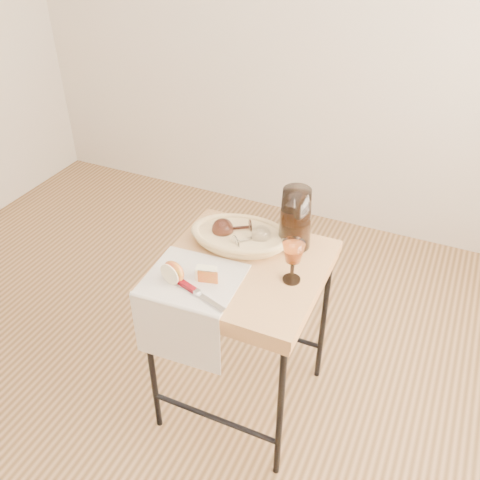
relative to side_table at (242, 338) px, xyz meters
The scene contains 11 objects.
floor 0.55m from the side_table, 144.53° to the right, with size 3.60×3.60×0.00m, color #52381C.
side_table is the anchor object (origin of this frame).
tea_towel 0.42m from the side_table, 128.52° to the right, with size 0.32×0.29×0.01m, color silver.
bread_basket 0.42m from the side_table, 117.93° to the left, with size 0.33×0.23×0.06m, color tan, non-canonical shape.
goblet_lying_a 0.45m from the side_table, 124.95° to the left, with size 0.14×0.08×0.08m, color #4F271F, non-canonical shape.
goblet_lying_b 0.43m from the side_table, 96.74° to the left, with size 0.13×0.08×0.08m, color white, non-canonical shape.
pitcher 0.54m from the side_table, 56.91° to the left, with size 0.16×0.24×0.28m, color black, non-canonical shape.
wine_goblet 0.49m from the side_table, ahead, with size 0.08×0.08×0.16m, color white, non-canonical shape.
apple_half 0.48m from the side_table, 133.06° to the right, with size 0.09×0.04×0.08m, color red.
apple_wedge 0.43m from the side_table, 120.00° to the right, with size 0.07×0.04×0.05m, color #FFF1BE.
table_knife 0.44m from the side_table, 105.17° to the right, with size 0.21×0.02×0.02m, color silver, non-canonical shape.
Camera 1 is at (0.95, -1.14, 1.90)m, focal length 39.87 mm.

